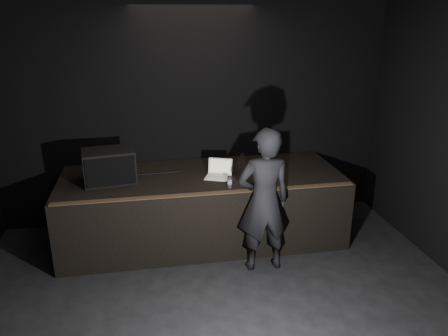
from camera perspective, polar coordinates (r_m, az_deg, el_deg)
room_walls at (r=3.38m, az=2.93°, el=-0.56°), size 6.10×7.10×3.52m
stage_riser at (r=6.45m, az=-2.83°, el=-5.04°), size 4.00×1.50×1.00m
riser_lip at (r=5.61m, az=-1.94°, el=-3.32°), size 3.92×0.10×0.01m
stage_monitor at (r=6.12m, az=-14.76°, el=0.23°), size 0.74×0.58×0.45m
cable at (r=6.33m, az=-10.27°, el=-0.84°), size 1.00×0.08×0.02m
laptop at (r=6.17m, az=-0.66°, el=-0.57°), size 0.43×0.41×0.24m
beer_can at (r=5.78m, az=0.74°, el=-1.84°), size 0.06×0.06×0.15m
plastic_cup at (r=6.55m, az=5.61°, el=0.47°), size 0.08×0.08×0.10m
wii_remote at (r=5.94m, az=2.91°, el=-1.88°), size 0.11×0.17×0.03m
person at (r=5.54m, az=5.26°, el=-4.30°), size 0.71×0.47×1.90m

